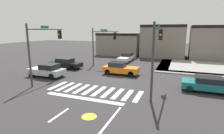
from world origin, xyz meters
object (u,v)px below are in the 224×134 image
Objects in this scene: traffic_signal_southeast at (157,45)px; car_white at (126,57)px; traffic_signal_southwest at (44,43)px; car_orange at (120,68)px; car_silver at (47,70)px; car_teal at (208,84)px; car_black at (65,63)px; traffic_signal_northwest at (102,41)px.

traffic_signal_southeast is 1.23× the size of car_white.
traffic_signal_southwest is 1.39× the size of car_orange.
car_orange is at bearing -151.38° from car_silver.
car_orange is (6.27, 5.61, -3.28)m from traffic_signal_southwest.
car_orange is 0.99× the size of car_teal.
car_black is (-8.35, 0.59, -0.03)m from car_orange.
traffic_signal_northwest is at bearing 136.64° from car_orange.
traffic_signal_southwest is 7.33m from car_black.
car_silver reaches higher than car_black.
car_black is 10.58m from car_white.
car_black reaches higher than car_white.
car_silver is at bearing -79.40° from car_black.
traffic_signal_southeast is 16.05m from car_white.
traffic_signal_southwest reaches higher than car_teal.
car_silver reaches higher than car_white.
car_teal is (13.18, -6.92, -3.08)m from traffic_signal_northwest.
traffic_signal_southwest reaches higher than car_orange.
car_teal is at bearing -27.71° from traffic_signal_northwest.
car_silver is (-7.47, -4.08, 0.01)m from car_orange.
traffic_signal_northwest is at bearing -27.71° from car_teal.
car_teal is at bearing -11.82° from car_black.
car_orange is at bearing -48.15° from traffic_signal_southwest.
traffic_signal_southwest is (-11.09, -0.44, -0.05)m from traffic_signal_southeast.
car_orange is 9.59m from car_teal.
traffic_signal_southwest is 1.24× the size of car_black.
traffic_signal_northwest is at bearing -12.94° from traffic_signal_southwest.
car_silver is (-1.21, 1.53, -3.27)m from traffic_signal_southwest.
car_orange is 0.89× the size of car_white.
traffic_signal_northwest reaches higher than car_silver.
car_black is 4.75m from car_silver.
car_silver is at bearing -113.09° from traffic_signal_northwest.
car_teal is at bearing -18.61° from car_orange.
traffic_signal_southeast is at bearing -46.97° from car_orange.
traffic_signal_southeast is 1.39× the size of car_silver.
car_silver is at bearing -151.38° from car_orange.
car_silver is at bearing 84.92° from traffic_signal_southeast.
traffic_signal_southwest reaches higher than car_black.
car_teal is (15.35, 2.55, -3.34)m from traffic_signal_southwest.
car_silver is (-12.30, 1.09, -3.32)m from traffic_signal_southeast.
car_white is (-1.92, 8.99, -0.04)m from car_orange.
car_white is at bearing 102.03° from car_orange.
car_orange reaches higher than car_white.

